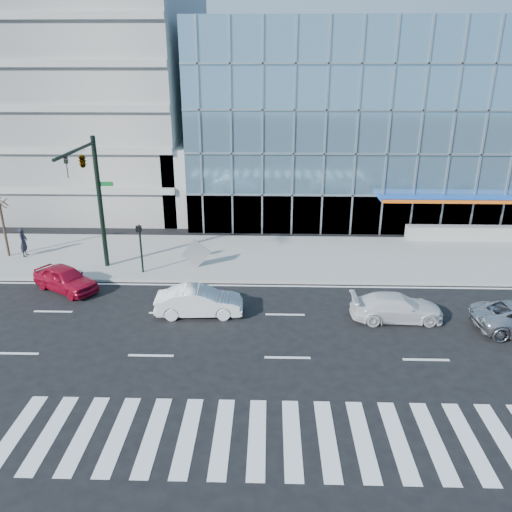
# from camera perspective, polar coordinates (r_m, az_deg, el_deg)

# --- Properties ---
(ground) EXTENTS (160.00, 160.00, 0.00)m
(ground) POSITION_cam_1_polar(r_m,az_deg,el_deg) (25.69, 3.34, -6.71)
(ground) COLOR black
(ground) RESTS_ON ground
(sidewalk) EXTENTS (120.00, 8.00, 0.15)m
(sidewalk) POSITION_cam_1_polar(r_m,az_deg,el_deg) (32.94, 2.98, -0.08)
(sidewalk) COLOR gray
(sidewalk) RESTS_ON ground
(theatre_building) EXTENTS (42.00, 26.00, 15.00)m
(theatre_building) POSITION_cam_1_polar(r_m,az_deg,el_deg) (51.12, 19.17, 14.99)
(theatre_building) COLOR #6895AD
(theatre_building) RESTS_ON ground
(parking_garage) EXTENTS (24.00, 24.00, 20.00)m
(parking_garage) POSITION_cam_1_polar(r_m,az_deg,el_deg) (52.37, -20.87, 17.67)
(parking_garage) COLOR gray
(parking_garage) RESTS_ON ground
(ramp_block) EXTENTS (6.00, 8.00, 6.00)m
(ramp_block) POSITION_cam_1_polar(r_m,az_deg,el_deg) (42.00, -5.54, 8.69)
(ramp_block) COLOR gray
(ramp_block) RESTS_ON ground
(traffic_signal) EXTENTS (1.14, 5.74, 8.00)m
(traffic_signal) POSITION_cam_1_polar(r_m,az_deg,el_deg) (29.68, -18.64, 8.74)
(traffic_signal) COLOR black
(traffic_signal) RESTS_ON sidewalk
(ped_signal_post) EXTENTS (0.30, 0.33, 3.00)m
(ped_signal_post) POSITION_cam_1_polar(r_m,az_deg,el_deg) (30.33, -13.10, 1.63)
(ped_signal_post) COLOR black
(ped_signal_post) RESTS_ON sidewalk
(white_suv) EXTENTS (4.59, 1.94, 1.32)m
(white_suv) POSITION_cam_1_polar(r_m,az_deg,el_deg) (25.88, 15.78, -5.66)
(white_suv) COLOR silver
(white_suv) RESTS_ON ground
(white_sedan) EXTENTS (4.47, 1.74, 1.45)m
(white_sedan) POSITION_cam_1_polar(r_m,az_deg,el_deg) (25.52, -6.51, -5.19)
(white_sedan) COLOR silver
(white_sedan) RESTS_ON ground
(red_sedan) EXTENTS (4.42, 3.61, 1.42)m
(red_sedan) POSITION_cam_1_polar(r_m,az_deg,el_deg) (30.00, -20.96, -2.42)
(red_sedan) COLOR maroon
(red_sedan) RESTS_ON ground
(pedestrian) EXTENTS (0.50, 0.73, 1.91)m
(pedestrian) POSITION_cam_1_polar(r_m,az_deg,el_deg) (35.89, -25.03, 1.45)
(pedestrian) COLOR black
(pedestrian) RESTS_ON sidewalk
(tilted_panel) EXTENTS (1.83, 0.29, 1.83)m
(tilted_panel) POSITION_cam_1_polar(r_m,az_deg,el_deg) (30.94, -6.88, 0.32)
(tilted_panel) COLOR gray
(tilted_panel) RESTS_ON sidewalk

